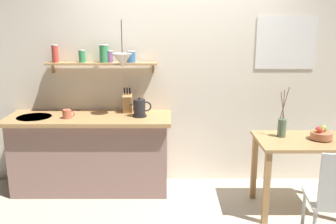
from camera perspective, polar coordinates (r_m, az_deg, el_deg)
ground_plane at (r=4.17m, az=1.43°, el=-13.61°), size 14.00×14.00×0.00m
back_wall at (r=4.40m, az=3.97°, el=6.36°), size 6.80×0.11×2.70m
kitchen_counter at (r=4.37m, az=-11.97°, el=-6.17°), size 1.83×0.63×0.89m
wall_shelf at (r=4.28m, az=-10.61°, el=8.01°), size 1.25×0.20×0.33m
dining_table at (r=4.00m, az=19.55°, el=-5.96°), size 0.90×0.63×0.77m
dining_chair_near at (r=3.45m, az=24.35°, el=-11.68°), size 0.48×0.47×0.93m
fruit_bowl at (r=4.00m, az=22.24°, el=-3.11°), size 0.21×0.21×0.14m
twig_vase at (r=3.95m, az=16.86°, el=-2.20°), size 0.09×0.09×0.51m
electric_kettle at (r=4.11m, az=-4.60°, el=0.60°), size 0.24×0.16×0.22m
knife_block at (r=4.29m, az=-6.44°, el=1.41°), size 0.10×0.16×0.30m
coffee_mug_by_sink at (r=4.19m, az=-15.47°, el=-0.30°), size 0.14×0.09×0.10m
pendant_lamp at (r=4.03m, az=-7.27°, el=7.90°), size 0.21×0.21×0.50m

